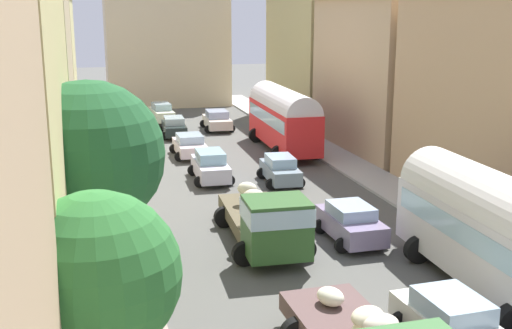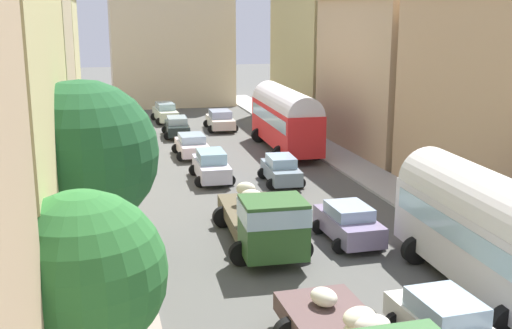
# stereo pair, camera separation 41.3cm
# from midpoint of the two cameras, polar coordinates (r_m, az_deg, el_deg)

# --- Properties ---
(ground_plane) EXTENTS (154.00, 154.00, 0.00)m
(ground_plane) POSITION_cam_midpoint_polar(r_m,az_deg,el_deg) (35.17, -1.70, -1.53)
(ground_plane) COLOR #51514C
(sidewalk_left) EXTENTS (2.50, 70.00, 0.14)m
(sidewalk_left) POSITION_cam_midpoint_polar(r_m,az_deg,el_deg) (34.30, -13.58, -2.18)
(sidewalk_left) COLOR gray
(sidewalk_left) RESTS_ON ground
(sidewalk_right) EXTENTS (2.50, 70.00, 0.14)m
(sidewalk_right) POSITION_cam_midpoint_polar(r_m,az_deg,el_deg) (37.41, 9.18, -0.67)
(sidewalk_right) COLOR #ABA9A5
(sidewalk_right) RESTS_ON ground
(building_left_2) EXTENTS (5.99, 11.81, 13.54)m
(building_left_2) POSITION_cam_midpoint_polar(r_m,az_deg,el_deg) (31.84, -21.90, 8.32)
(building_left_2) COLOR tan
(building_left_2) RESTS_ON ground
(building_left_3) EXTENTS (5.42, 14.51, 10.89)m
(building_left_3) POSITION_cam_midpoint_polar(r_m,az_deg,el_deg) (45.91, -19.09, 8.22)
(building_left_3) COLOR #C8C485
(building_left_3) RESTS_ON ground
(building_right_2) EXTENTS (6.30, 11.33, 10.66)m
(building_right_2) POSITION_cam_midpoint_polar(r_m,az_deg,el_deg) (32.93, 20.77, 6.07)
(building_right_2) COLOR tan
(building_right_2) RESTS_ON ground
(building_right_3) EXTENTS (5.17, 12.29, 10.37)m
(building_right_3) POSITION_cam_midpoint_polar(r_m,az_deg,el_deg) (43.55, 10.53, 8.13)
(building_right_3) COLOR tan
(building_right_3) RESTS_ON ground
(building_right_4) EXTENTS (5.20, 12.28, 11.40)m
(building_right_4) POSITION_cam_midpoint_polar(r_m,az_deg,el_deg) (55.50, 5.04, 9.92)
(building_right_4) COLOR tan
(building_right_4) RESTS_ON ground
(distant_church) EXTENTS (11.62, 6.50, 17.79)m
(distant_church) POSITION_cam_midpoint_polar(r_m,az_deg,el_deg) (64.27, -8.11, 10.84)
(distant_church) COLOR beige
(distant_church) RESTS_ON ground
(parked_bus_0) EXTENTS (3.51, 9.37, 4.03)m
(parked_bus_0) POSITION_cam_midpoint_polar(r_m,az_deg,el_deg) (22.29, 19.89, -5.35)
(parked_bus_0) COLOR silver
(parked_bus_0) RESTS_ON ground
(parked_bus_1) EXTENTS (3.41, 9.97, 4.17)m
(parked_bus_1) POSITION_cam_midpoint_polar(r_m,az_deg,el_deg) (42.57, 2.14, 4.31)
(parked_bus_1) COLOR red
(parked_bus_1) RESTS_ON ground
(cargo_truck_1) EXTENTS (3.36, 7.46, 2.53)m
(cargo_truck_1) POSITION_cam_midpoint_polar(r_m,az_deg,el_deg) (24.72, 0.54, -4.90)
(cargo_truck_1) COLOR #2B5223
(cargo_truck_1) RESTS_ON ground
(car_0) EXTENTS (2.27, 4.27, 1.66)m
(car_0) POSITION_cam_midpoint_polar(r_m,az_deg,el_deg) (35.28, -4.40, -0.12)
(car_0) COLOR silver
(car_0) RESTS_ON ground
(car_1) EXTENTS (2.34, 3.93, 1.44)m
(car_1) POSITION_cam_midpoint_polar(r_m,az_deg,el_deg) (41.26, -6.17, 1.70)
(car_1) COLOR silver
(car_1) RESTS_ON ground
(car_2) EXTENTS (2.29, 4.12, 1.47)m
(car_2) POSITION_cam_midpoint_polar(r_m,az_deg,el_deg) (48.00, -7.52, 3.34)
(car_2) COLOR black
(car_2) RESTS_ON ground
(car_3) EXTENTS (2.29, 4.27, 1.63)m
(car_3) POSITION_cam_midpoint_polar(r_m,az_deg,el_deg) (54.34, -8.58, 4.56)
(car_3) COLOR beige
(car_3) RESTS_ON ground
(car_4) EXTENTS (2.43, 3.94, 1.52)m
(car_4) POSITION_cam_midpoint_polar(r_m,az_deg,el_deg) (18.94, 16.30, -13.23)
(car_4) COLOR silver
(car_4) RESTS_ON ground
(car_5) EXTENTS (2.31, 3.78, 1.54)m
(car_5) POSITION_cam_midpoint_polar(r_m,az_deg,el_deg) (26.27, 7.93, -5.12)
(car_5) COLOR gray
(car_5) RESTS_ON ground
(car_6) EXTENTS (2.24, 3.88, 1.52)m
(car_6) POSITION_cam_midpoint_polar(r_m,az_deg,el_deg) (34.62, 1.82, -0.46)
(car_6) COLOR slate
(car_6) RESTS_ON ground
(car_7) EXTENTS (2.47, 4.19, 1.53)m
(car_7) POSITION_cam_midpoint_polar(r_m,az_deg,el_deg) (50.44, -3.70, 3.95)
(car_7) COLOR beige
(car_7) RESTS_ON ground
(pedestrian_0) EXTENTS (0.41, 0.41, 1.85)m
(pedestrian_0) POSITION_cam_midpoint_polar(r_m,az_deg,el_deg) (27.20, -14.84, -4.13)
(pedestrian_0) COLOR navy
(pedestrian_0) RESTS_ON ground
(pedestrian_1) EXTENTS (0.44, 0.44, 1.81)m
(pedestrian_1) POSITION_cam_midpoint_polar(r_m,az_deg,el_deg) (26.98, -13.73, -4.34)
(pedestrian_1) COLOR #736D52
(pedestrian_1) RESTS_ON ground
(pedestrian_2) EXTENTS (0.45, 0.45, 1.80)m
(pedestrian_2) POSITION_cam_midpoint_polar(r_m,az_deg,el_deg) (21.71, -13.76, -8.77)
(pedestrian_2) COLOR #282749
(pedestrian_2) RESTS_ON ground
(roadside_tree_0) EXTENTS (3.09, 3.09, 6.01)m
(roadside_tree_0) POSITION_cam_midpoint_polar(r_m,az_deg,el_deg) (12.18, -14.84, -9.62)
(roadside_tree_0) COLOR brown
(roadside_tree_0) RESTS_ON ground
(roadside_tree_1) EXTENTS (4.11, 4.11, 7.34)m
(roadside_tree_1) POSITION_cam_midpoint_polar(r_m,az_deg,el_deg) (18.08, -15.15, 0.73)
(roadside_tree_1) COLOR brown
(roadside_tree_1) RESTS_ON ground
(roadside_tree_2) EXTENTS (3.97, 3.97, 6.42)m
(roadside_tree_2) POSITION_cam_midpoint_polar(r_m,az_deg,el_deg) (24.46, -15.05, 1.96)
(roadside_tree_2) COLOR brown
(roadside_tree_2) RESTS_ON ground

